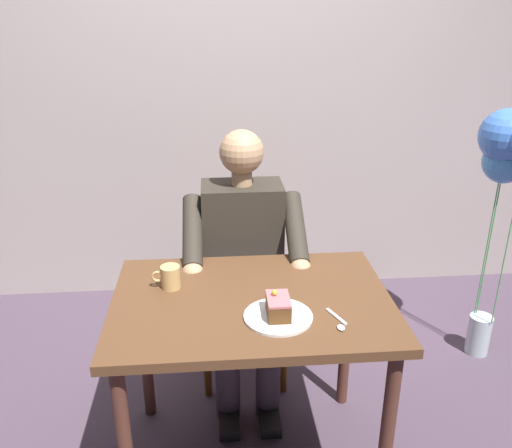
{
  "coord_description": "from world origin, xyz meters",
  "views": [
    {
      "loc": [
        0.13,
        1.66,
        1.73
      ],
      "look_at": [
        -0.02,
        -0.1,
        1.0
      ],
      "focal_mm": 37.17,
      "sensor_mm": 36.0,
      "label": 1
    }
  ],
  "objects_px": {
    "chair": "(242,278)",
    "cake_slice": "(278,306)",
    "dining_table": "(252,322)",
    "dessert_spoon": "(339,322)",
    "coffee_cup": "(170,277)",
    "balloon_display": "(507,164)",
    "seated_person": "(244,265)"
  },
  "relations": [
    {
      "from": "dining_table",
      "to": "balloon_display",
      "type": "xyz_separation_m",
      "value": [
        -1.25,
        -0.62,
        0.4
      ]
    },
    {
      "from": "seated_person",
      "to": "cake_slice",
      "type": "distance_m",
      "value": 0.63
    },
    {
      "from": "seated_person",
      "to": "coffee_cup",
      "type": "xyz_separation_m",
      "value": [
        0.3,
        0.37,
        0.15
      ]
    },
    {
      "from": "balloon_display",
      "to": "chair",
      "type": "bearing_deg",
      "value": -1.06
    },
    {
      "from": "dining_table",
      "to": "seated_person",
      "type": "distance_m",
      "value": 0.47
    },
    {
      "from": "dining_table",
      "to": "chair",
      "type": "xyz_separation_m",
      "value": [
        0.0,
        -0.65,
        -0.17
      ]
    },
    {
      "from": "dessert_spoon",
      "to": "balloon_display",
      "type": "distance_m",
      "value": 1.3
    },
    {
      "from": "balloon_display",
      "to": "seated_person",
      "type": "bearing_deg",
      "value": 6.75
    },
    {
      "from": "dining_table",
      "to": "dessert_spoon",
      "type": "bearing_deg",
      "value": 145.88
    },
    {
      "from": "dining_table",
      "to": "cake_slice",
      "type": "xyz_separation_m",
      "value": [
        -0.08,
        0.14,
        0.14
      ]
    },
    {
      "from": "dessert_spoon",
      "to": "dining_table",
      "type": "bearing_deg",
      "value": -34.12
    },
    {
      "from": "dining_table",
      "to": "dessert_spoon",
      "type": "xyz_separation_m",
      "value": [
        -0.28,
        0.19,
        0.1
      ]
    },
    {
      "from": "chair",
      "to": "seated_person",
      "type": "distance_m",
      "value": 0.23
    },
    {
      "from": "cake_slice",
      "to": "seated_person",
      "type": "bearing_deg",
      "value": -82.65
    },
    {
      "from": "coffee_cup",
      "to": "dessert_spoon",
      "type": "height_order",
      "value": "coffee_cup"
    },
    {
      "from": "chair",
      "to": "coffee_cup",
      "type": "height_order",
      "value": "chair"
    },
    {
      "from": "dining_table",
      "to": "seated_person",
      "type": "bearing_deg",
      "value": -90.0
    },
    {
      "from": "dining_table",
      "to": "coffee_cup",
      "type": "distance_m",
      "value": 0.35
    },
    {
      "from": "dessert_spoon",
      "to": "chair",
      "type": "bearing_deg",
      "value": -71.65
    },
    {
      "from": "chair",
      "to": "balloon_display",
      "type": "bearing_deg",
      "value": 178.94
    },
    {
      "from": "coffee_cup",
      "to": "dessert_spoon",
      "type": "xyz_separation_m",
      "value": [
        -0.57,
        0.29,
        -0.04
      ]
    },
    {
      "from": "dessert_spoon",
      "to": "cake_slice",
      "type": "bearing_deg",
      "value": -14.66
    },
    {
      "from": "chair",
      "to": "cake_slice",
      "type": "xyz_separation_m",
      "value": [
        -0.08,
        0.78,
        0.31
      ]
    },
    {
      "from": "chair",
      "to": "dessert_spoon",
      "type": "xyz_separation_m",
      "value": [
        -0.28,
        0.83,
        0.27
      ]
    },
    {
      "from": "chair",
      "to": "dessert_spoon",
      "type": "bearing_deg",
      "value": 108.35
    },
    {
      "from": "chair",
      "to": "seated_person",
      "type": "relative_size",
      "value": 0.71
    },
    {
      "from": "dining_table",
      "to": "coffee_cup",
      "type": "relative_size",
      "value": 9.38
    },
    {
      "from": "chair",
      "to": "cake_slice",
      "type": "bearing_deg",
      "value": 95.75
    },
    {
      "from": "dessert_spoon",
      "to": "balloon_display",
      "type": "bearing_deg",
      "value": -140.22
    },
    {
      "from": "seated_person",
      "to": "cake_slice",
      "type": "height_order",
      "value": "seated_person"
    },
    {
      "from": "chair",
      "to": "coffee_cup",
      "type": "distance_m",
      "value": 0.69
    },
    {
      "from": "dessert_spoon",
      "to": "balloon_display",
      "type": "relative_size",
      "value": 0.11
    }
  ]
}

